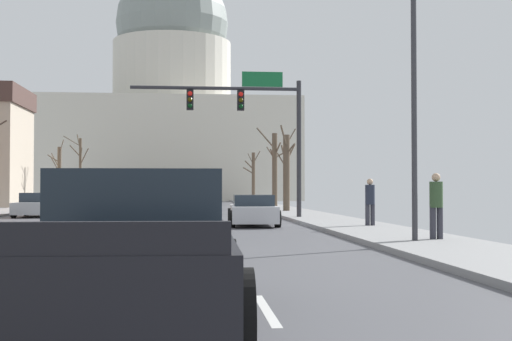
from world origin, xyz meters
TOP-DOWN VIEW (x-y plane):
  - ground at (0.00, -0.00)m, footprint 20.00×180.00m
  - signal_gantry at (5.38, 15.36)m, footprint 7.91×0.41m
  - street_lamp_right at (7.90, 0.32)m, footprint 2.36×0.24m
  - capitol_building at (0.00, 75.51)m, footprint 31.77×22.19m
  - sedan_near_00 at (5.01, 10.42)m, footprint 2.06×4.67m
  - sedan_near_01 at (1.70, 3.30)m, footprint 2.15×4.49m
  - sedan_near_02 at (1.77, -2.23)m, footprint 2.15×4.53m
  - pickup_truck_near_03 at (2.03, -9.37)m, footprint 2.32×5.42m
  - sedan_oncoming_00 at (-5.31, 20.16)m, footprint 1.97×4.35m
  - sedan_oncoming_01 at (-1.98, 33.16)m, footprint 1.97×4.62m
  - sedan_oncoming_02 at (-4.95, 42.61)m, footprint 2.06×4.44m
  - bare_tree_00 at (8.54, 32.90)m, footprint 2.34×2.35m
  - bare_tree_01 at (-8.68, 44.02)m, footprint 1.63×2.07m
  - bare_tree_02 at (8.24, 24.37)m, footprint 1.23×2.95m
  - bare_tree_04 at (8.19, 46.31)m, footprint 1.55×1.60m
  - bare_tree_05 at (-7.84, 49.78)m, footprint 2.51×2.88m
  - pedestrian_00 at (8.92, 7.50)m, footprint 0.35×0.34m
  - pedestrian_01 at (8.91, 0.75)m, footprint 0.35×0.34m

SIDE VIEW (x-z plane):
  - ground at x=0.00m, z-range -0.08..0.12m
  - sedan_near_02 at x=1.77m, z-range -0.04..1.16m
  - sedan_oncoming_00 at x=-5.31m, z-range -0.04..1.19m
  - sedan_near_00 at x=5.01m, z-range -0.03..1.18m
  - sedan_oncoming_02 at x=-4.95m, z-range -0.03..1.20m
  - sedan_oncoming_01 at x=-1.98m, z-range -0.04..1.25m
  - sedan_near_01 at x=1.70m, z-range -0.04..1.26m
  - pickup_truck_near_03 at x=2.03m, z-range -0.09..1.55m
  - pedestrian_00 at x=8.92m, z-range 0.22..1.88m
  - pedestrian_01 at x=8.91m, z-range 0.23..1.94m
  - bare_tree_02 at x=8.24m, z-range 0.06..5.03m
  - bare_tree_04 at x=8.19m, z-range 0.20..4.94m
  - bare_tree_01 at x=-8.68m, z-range -0.04..5.43m
  - bare_tree_00 at x=8.54m, z-range 0.10..5.77m
  - bare_tree_05 at x=-7.84m, z-range 0.27..6.80m
  - signal_gantry at x=5.38m, z-range 1.56..8.31m
  - street_lamp_right at x=7.90m, z-range 0.89..9.19m
  - capitol_building at x=0.00m, z-range -4.91..28.22m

